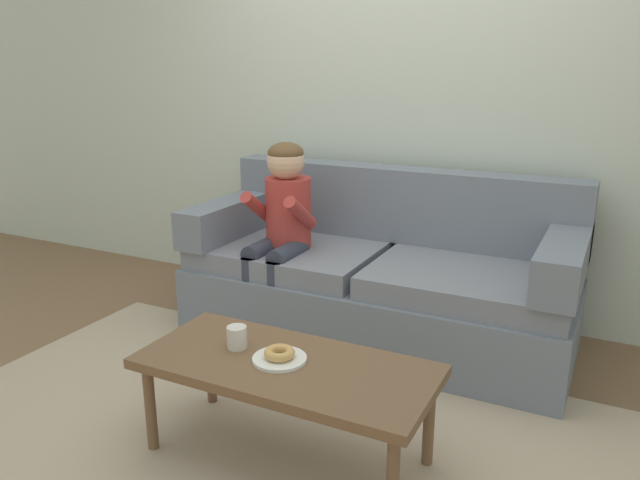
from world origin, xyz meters
name	(u,v)px	position (x,y,z in m)	size (l,w,h in m)	color
ground	(295,399)	(0.00, 0.00, 0.00)	(10.00, 10.00, 0.00)	brown
wall_back	(404,83)	(0.00, 1.40, 1.40)	(8.00, 0.10, 2.80)	beige
area_rug	(267,424)	(0.00, -0.25, 0.01)	(3.00, 1.65, 0.01)	tan
couch	(380,279)	(0.09, 0.85, 0.34)	(2.12, 0.90, 0.93)	slate
coffee_table	(286,372)	(0.19, -0.41, 0.38)	(1.15, 0.52, 0.42)	brown
person_child	(282,221)	(-0.43, 0.64, 0.67)	(0.34, 0.58, 1.10)	#AD3833
plate	(280,359)	(0.16, -0.41, 0.43)	(0.21, 0.21, 0.01)	white
donut	(279,353)	(0.16, -0.41, 0.45)	(0.12, 0.12, 0.04)	tan
mug	(237,337)	(-0.05, -0.38, 0.47)	(0.08, 0.08, 0.09)	silver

